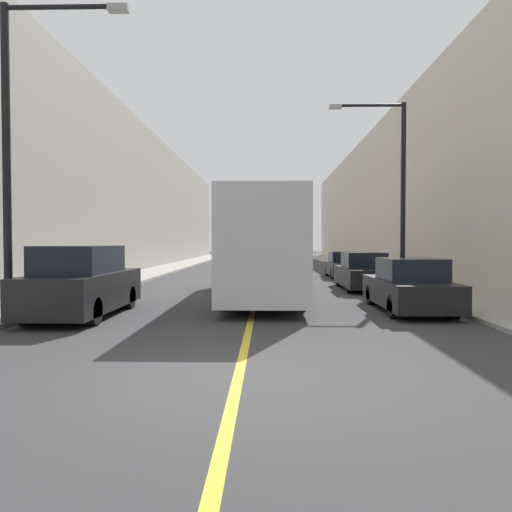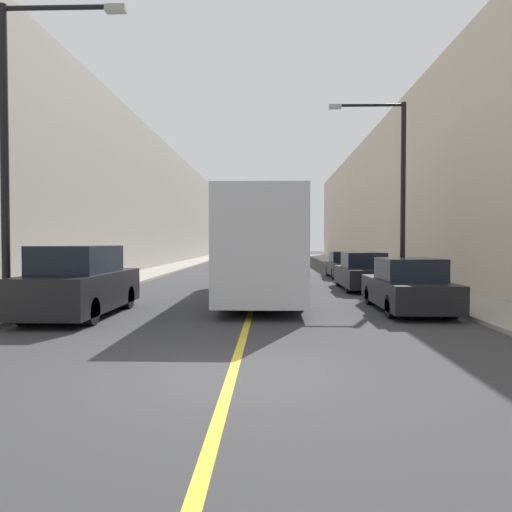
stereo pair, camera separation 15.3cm
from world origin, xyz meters
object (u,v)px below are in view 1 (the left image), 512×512
(street_lamp_right, at_px, (396,181))
(car_right_far, at_px, (344,266))
(parked_suv_left, at_px, (82,284))
(pedestrian, at_px, (46,274))
(bus, at_px, (264,245))
(street_lamp_left, at_px, (18,138))
(car_right_mid, at_px, (363,273))
(car_right_near, at_px, (409,287))

(street_lamp_right, bearing_deg, car_right_far, 97.63)
(parked_suv_left, height_order, pedestrian, parked_suv_left)
(bus, bearing_deg, car_right_far, 65.51)
(bus, distance_m, pedestrian, 7.53)
(street_lamp_left, relative_size, street_lamp_right, 1.02)
(car_right_mid, height_order, street_lamp_left, street_lamp_left)
(car_right_far, bearing_deg, parked_suv_left, -122.02)
(street_lamp_left, xyz_separation_m, pedestrian, (-1.14, 3.96, -3.61))
(street_lamp_right, bearing_deg, pedestrian, -159.97)
(street_lamp_right, bearing_deg, car_right_near, -100.60)
(parked_suv_left, distance_m, car_right_far, 17.43)
(car_right_mid, height_order, street_lamp_right, street_lamp_right)
(bus, distance_m, parked_suv_left, 7.13)
(car_right_mid, distance_m, car_right_far, 7.06)
(bus, bearing_deg, car_right_mid, 32.24)
(parked_suv_left, relative_size, car_right_far, 1.14)
(car_right_far, bearing_deg, bus, -114.49)
(parked_suv_left, height_order, car_right_mid, parked_suv_left)
(pedestrian, bearing_deg, bus, 17.87)
(car_right_near, bearing_deg, pedestrian, 171.89)
(bus, bearing_deg, street_lamp_right, 22.80)
(pedestrian, bearing_deg, parked_suv_left, -51.54)
(car_right_near, bearing_deg, parked_suv_left, -172.29)
(street_lamp_right, distance_m, pedestrian, 13.76)
(street_lamp_left, bearing_deg, street_lamp_right, 36.87)
(parked_suv_left, distance_m, street_lamp_left, 4.01)
(parked_suv_left, bearing_deg, pedestrian, 128.46)
(parked_suv_left, bearing_deg, car_right_far, 57.98)
(car_right_mid, bearing_deg, street_lamp_right, -14.56)
(parked_suv_left, bearing_deg, car_right_mid, 40.77)
(car_right_far, bearing_deg, car_right_mid, -92.29)
(car_right_far, distance_m, pedestrian, 16.58)
(car_right_near, xyz_separation_m, pedestrian, (-11.34, 1.61, 0.26))
(parked_suv_left, xyz_separation_m, car_right_mid, (8.96, 7.73, -0.18))
(parked_suv_left, xyz_separation_m, car_right_far, (9.24, 14.78, -0.22))
(car_right_mid, bearing_deg, car_right_near, -88.96)
(parked_suv_left, xyz_separation_m, street_lamp_right, (10.23, 7.40, 3.62))
(car_right_near, height_order, street_lamp_right, street_lamp_right)
(bus, bearing_deg, parked_suv_left, -133.37)
(bus, relative_size, car_right_mid, 2.55)
(parked_suv_left, xyz_separation_m, street_lamp_left, (-1.12, -1.12, 3.68))
(parked_suv_left, distance_m, car_right_mid, 11.83)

